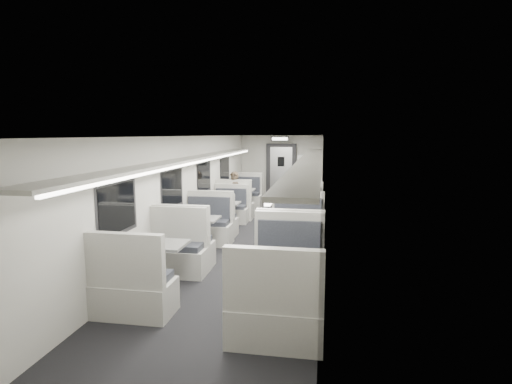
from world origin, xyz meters
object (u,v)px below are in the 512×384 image
(booth_left_c, at_px, (197,236))
(passenger, at_px, (234,196))
(booth_left_d, at_px, (157,267))
(exit_sign, at_px, (280,139))
(booth_left_b, at_px, (224,215))
(booth_right_c, at_px, (294,241))
(booth_right_b, at_px, (301,216))
(vestibule_door, at_px, (281,173))
(booth_right_d, at_px, (283,284))
(booth_right_a, at_px, (305,204))
(booth_left_a, at_px, (240,201))

(booth_left_c, distance_m, passenger, 3.35)
(booth_left_d, xyz_separation_m, exit_sign, (1.00, 8.42, 1.88))
(booth_left_d, bearing_deg, booth_left_b, 90.00)
(booth_left_d, xyz_separation_m, booth_right_c, (2.00, 1.83, 0.01))
(booth_left_b, height_order, booth_right_b, booth_right_b)
(vestibule_door, bearing_deg, booth_right_d, -83.88)
(vestibule_door, bearing_deg, exit_sign, -90.00)
(booth_right_b, distance_m, booth_right_c, 2.49)
(booth_right_b, xyz_separation_m, passenger, (-1.96, 0.98, 0.32))
(booth_right_c, bearing_deg, booth_right_a, 90.00)
(booth_left_b, relative_size, booth_right_c, 0.86)
(booth_left_c, distance_m, exit_sign, 6.80)
(booth_right_c, height_order, passenger, passenger)
(booth_right_d, distance_m, exit_sign, 9.08)
(booth_left_b, height_order, booth_right_a, booth_right_a)
(booth_left_a, bearing_deg, booth_right_c, -65.96)
(booth_left_d, xyz_separation_m, vestibule_door, (1.00, 8.91, 0.64))
(booth_right_d, height_order, passenger, passenger)
(booth_right_d, xyz_separation_m, passenger, (-1.96, 5.71, 0.29))
(booth_left_a, relative_size, booth_right_c, 0.96)
(vestibule_door, relative_size, exit_sign, 3.39)
(booth_left_c, xyz_separation_m, booth_right_a, (2.00, 4.31, -0.03))
(booth_left_a, xyz_separation_m, booth_right_a, (2.00, -0.03, -0.03))
(booth_right_b, height_order, vestibule_door, vestibule_door)
(passenger, height_order, vestibule_door, vestibule_door)
(booth_right_d, bearing_deg, exit_sign, 96.46)
(passenger, xyz_separation_m, exit_sign, (0.96, 3.12, 1.58))
(booth_left_a, distance_m, booth_left_b, 2.05)
(booth_left_c, relative_size, booth_right_d, 0.97)
(booth_left_b, relative_size, booth_left_c, 0.90)
(booth_right_d, bearing_deg, booth_right_b, 90.00)
(booth_left_c, distance_m, booth_right_a, 4.76)
(booth_left_c, relative_size, exit_sign, 3.55)
(booth_left_d, distance_m, booth_right_d, 2.04)
(booth_left_a, height_order, booth_left_c, booth_left_c)
(booth_left_c, height_order, vestibule_door, vestibule_door)
(exit_sign, bearing_deg, booth_left_c, -98.81)
(booth_left_a, bearing_deg, booth_left_d, -90.00)
(booth_left_b, xyz_separation_m, booth_left_c, (0.00, -2.30, 0.04))
(booth_left_b, relative_size, booth_right_d, 0.87)
(booth_left_b, bearing_deg, booth_right_a, 45.22)
(booth_right_b, height_order, passenger, passenger)
(passenger, bearing_deg, booth_right_c, -35.67)
(passenger, bearing_deg, booth_left_b, -67.49)
(booth_left_b, distance_m, exit_sign, 4.68)
(booth_left_a, bearing_deg, exit_sign, 64.60)
(booth_left_b, height_order, vestibule_door, vestibule_door)
(booth_right_a, height_order, booth_right_d, booth_right_d)
(booth_left_a, relative_size, vestibule_door, 1.04)
(booth_left_d, bearing_deg, booth_right_b, 65.17)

